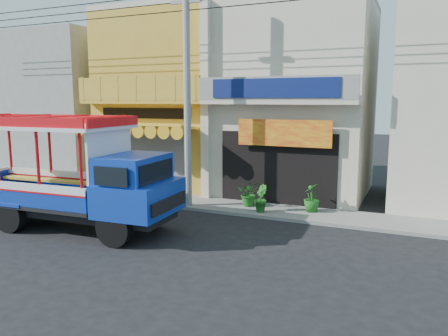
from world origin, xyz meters
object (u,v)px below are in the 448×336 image
Objects in this scene: utility_pole at (191,75)px; green_sign at (117,187)px; songthaew_truck at (77,176)px; potted_plant_b at (261,198)px; potted_plant_a at (250,193)px; potted_plant_c at (312,197)px.

green_sign is (-3.76, 0.30, -4.54)m from utility_pole.
potted_plant_b is (4.74, 4.06, -1.14)m from songthaew_truck.
potted_plant_c reaches higher than potted_plant_a.
potted_plant_b is at bearing 4.78° from utility_pole.
utility_pole is 28.64× the size of potted_plant_b.
potted_plant_c is (8.13, 0.67, 0.15)m from green_sign.
utility_pole is at bearing 71.43° from potted_plant_b.
potted_plant_a is 0.99× the size of potted_plant_b.
green_sign is (-1.70, 4.14, -1.25)m from songthaew_truck.
potted_plant_c is at bearing 12.57° from utility_pole.
potted_plant_b is (0.66, -0.64, 0.01)m from potted_plant_a.
songthaew_truck is at bearing 107.24° from potted_plant_b.
songthaew_truck is 8.05× the size of potted_plant_b.
songthaew_truck is 4.65m from green_sign.
potted_plant_c is (2.35, 0.11, 0.04)m from potted_plant_a.
green_sign is 0.92× the size of potted_plant_a.
potted_plant_c reaches higher than green_sign.
potted_plant_a is at bearing -87.74° from potted_plant_c.
green_sign is at bearing 168.63° from potted_plant_a.
utility_pole is 28.98× the size of potted_plant_a.
songthaew_truck reaches higher than green_sign.
potted_plant_b is at bearing -61.23° from potted_plant_a.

